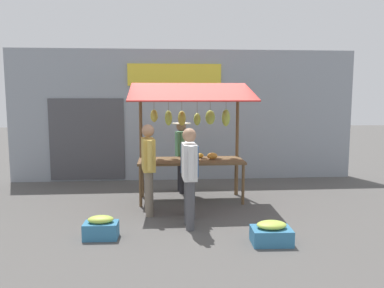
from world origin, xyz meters
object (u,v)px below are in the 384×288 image
Objects in this scene: shopper_with_ponytail at (148,162)px; shopper_in_striped_shirt at (189,168)px; market_stall at (192,127)px; shopper_with_shopping_bag at (189,170)px; produce_crate_side at (271,233)px; produce_crate_near at (101,228)px; vendor_with_sunhat at (181,151)px.

shopper_in_striped_shirt is (-0.75, 0.20, -0.08)m from shopper_with_ponytail.
shopper_with_ponytail is at bearing 64.89° from shopper_in_striped_shirt.
market_stall is 1.58× the size of shopper_in_striped_shirt.
shopper_with_ponytail is (0.70, -0.79, 0.00)m from shopper_with_shopping_bag.
produce_crate_side is (-1.13, 1.42, -0.75)m from shopper_in_striped_shirt.
produce_crate_side is at bearing 111.23° from market_stall.
produce_crate_side is (-1.88, 1.62, -0.83)m from shopper_with_ponytail.
produce_crate_near reaches higher than produce_crate_side.
market_stall reaches higher than shopper_in_striped_shirt.
vendor_with_sunhat is at bearing -1.48° from shopper_with_shopping_bag.
shopper_with_shopping_bag is at bearing -163.90° from produce_crate_near.
vendor_with_sunhat is at bearing -29.62° from shopper_with_ponytail.
shopper_with_ponytail is at bearing -120.68° from produce_crate_near.
produce_crate_near is (1.41, 0.41, -0.82)m from shopper_with_shopping_bag.
shopper_with_ponytail is 1.07× the size of shopper_in_striped_shirt.
shopper_with_shopping_bag is at bearing -145.22° from shopper_with_ponytail.
shopper_with_ponytail is at bearing -40.70° from produce_crate_side.
shopper_in_striped_shirt is at bearing 83.56° from market_stall.
shopper_with_ponytail is at bearing 47.66° from market_stall.
shopper_with_shopping_bag is 1.00× the size of shopper_with_ponytail.
shopper_with_ponytail is 1.62m from produce_crate_near.
shopper_with_ponytail reaches higher than produce_crate_side.
shopper_with_shopping_bag is at bearing 84.27° from market_stall.
shopper_with_ponytail is 2.78× the size of produce_crate_side.
shopper_with_shopping_bag is 1.07× the size of shopper_in_striped_shirt.
shopper_in_striped_shirt is at bearing -111.65° from shopper_with_ponytail.
produce_crate_near is 0.88× the size of produce_crate_side.
produce_crate_near is at bearing 104.44° from shopper_with_shopping_bag.
shopper_with_shopping_bag is (-0.01, 2.45, 0.02)m from vendor_with_sunhat.
shopper_with_shopping_bag is at bearing -35.12° from produce_crate_side.
market_stall is 1.47× the size of shopper_with_ponytail.
shopper_with_shopping_bag is at bearing 165.32° from shopper_in_striped_shirt.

